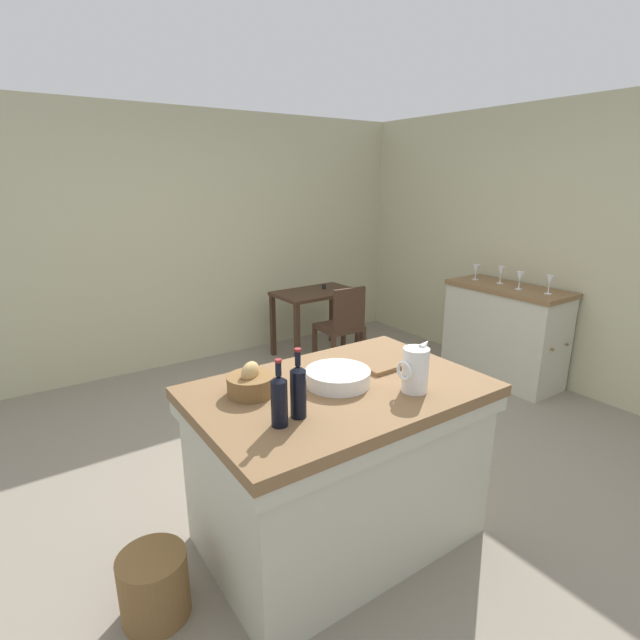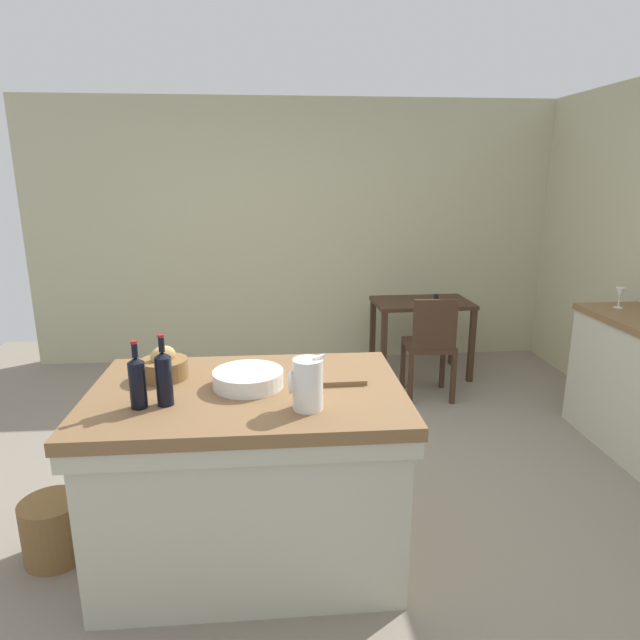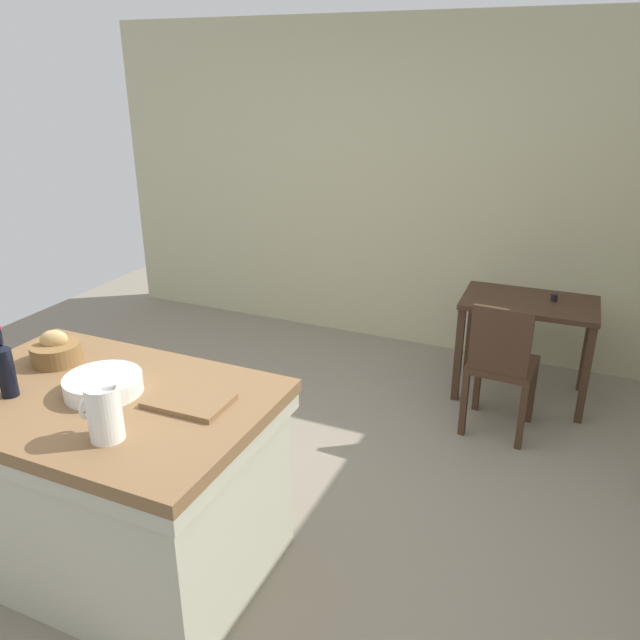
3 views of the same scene
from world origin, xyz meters
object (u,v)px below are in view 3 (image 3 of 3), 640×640
at_px(wash_bowl, 103,385).
at_px(cutting_board, 189,401).
at_px(island_table, 112,475).
at_px(pitcher, 104,412).
at_px(writing_desk, 528,316).
at_px(wine_bottle_dark, 6,368).
at_px(wooden_chair, 501,364).
at_px(bread_basket, 56,351).

xyz_separation_m(wash_bowl, cutting_board, (0.39, 0.07, -0.03)).
distance_m(island_table, pitcher, 0.65).
relative_size(writing_desk, pitcher, 3.43).
height_order(island_table, wine_bottle_dark, wine_bottle_dark).
bearing_deg(island_table, cutting_board, 13.81).
bearing_deg(wine_bottle_dark, cutting_board, 19.00).
height_order(island_table, wooden_chair, same).
bearing_deg(island_table, bread_basket, 157.27).
bearing_deg(island_table, wine_bottle_dark, -155.45).
distance_m(bread_basket, cutting_board, 0.81).
bearing_deg(wine_bottle_dark, island_table, 24.55).
relative_size(bread_basket, wine_bottle_dark, 0.72).
xyz_separation_m(bread_basket, wine_bottle_dark, (0.07, -0.33, 0.07)).
bearing_deg(island_table, writing_desk, 58.45).
bearing_deg(bread_basket, wooden_chair, 42.77).
bearing_deg(cutting_board, wash_bowl, -169.50).
distance_m(wooden_chair, bread_basket, 2.58).
relative_size(wooden_chair, pitcher, 3.39).
bearing_deg(wine_bottle_dark, writing_desk, 54.69).
xyz_separation_m(pitcher, cutting_board, (0.13, 0.35, -0.10)).
relative_size(wash_bowl, cutting_board, 0.98).
bearing_deg(wooden_chair, pitcher, -118.72).
relative_size(wooden_chair, wine_bottle_dark, 2.82).
bearing_deg(wooden_chair, wash_bowl, -127.65).
bearing_deg(pitcher, bread_basket, 147.98).
height_order(cutting_board, wine_bottle_dark, wine_bottle_dark).
xyz_separation_m(island_table, pitcher, (0.27, -0.25, 0.53)).
bearing_deg(wooden_chair, writing_desk, 82.43).
distance_m(wash_bowl, bread_basket, 0.44).
bearing_deg(wash_bowl, wooden_chair, 52.35).
xyz_separation_m(island_table, bread_basket, (-0.41, 0.17, 0.48)).
xyz_separation_m(writing_desk, wooden_chair, (-0.08, -0.59, -0.12)).
height_order(writing_desk, wash_bowl, wash_bowl).
height_order(island_table, cutting_board, cutting_board).
distance_m(island_table, bread_basket, 0.65).
distance_m(island_table, wine_bottle_dark, 0.67).
height_order(writing_desk, wooden_chair, wooden_chair).
relative_size(wooden_chair, wash_bowl, 2.70).
relative_size(island_table, wash_bowl, 4.41).
height_order(pitcher, cutting_board, pitcher).
relative_size(island_table, wine_bottle_dark, 4.60).
bearing_deg(writing_desk, wash_bowl, -121.71).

